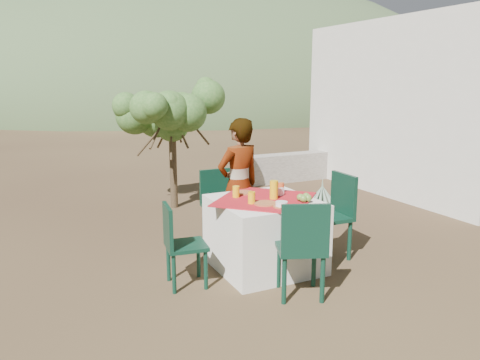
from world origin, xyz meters
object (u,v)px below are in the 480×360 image
object	(u,v)px
chair_far	(218,201)
chair_near	(302,245)
shrub_tree	(174,119)
chair_right	(334,211)
table	(265,233)
juice_pitcher	(274,190)
agave	(322,200)
chair_left	(179,241)
guesthouse	(446,107)
person	(239,185)

from	to	relation	value
chair_far	chair_near	world-z (taller)	chair_near
shrub_tree	chair_right	bearing A→B (deg)	-71.93
table	juice_pitcher	bearing A→B (deg)	-24.92
chair_far	shrub_tree	world-z (taller)	shrub_tree
agave	chair_left	bearing A→B (deg)	-151.24
chair_left	guesthouse	world-z (taller)	guesthouse
chair_right	juice_pitcher	xyz separation A→B (m)	(-0.78, 0.02, 0.33)
chair_near	juice_pitcher	xyz separation A→B (m)	(0.14, 0.77, 0.34)
chair_right	chair_far	bearing A→B (deg)	-139.36
table	agave	xyz separation A→B (m)	(1.78, 1.45, -0.17)
table	chair_near	distance (m)	0.82
chair_left	chair_right	distance (m)	1.84
agave	guesthouse	distance (m)	3.50
chair_left	agave	xyz separation A→B (m)	(2.75, 1.51, -0.25)
table	chair_near	size ratio (longest dim) A/B	1.39
chair_far	shrub_tree	distance (m)	1.93
juice_pitcher	agave	bearing A→B (deg)	41.32
chair_near	person	world-z (taller)	person
chair_near	shrub_tree	bearing A→B (deg)	-67.94
chair_far	guesthouse	world-z (taller)	guesthouse
table	agave	bearing A→B (deg)	39.23
chair_left	person	xyz separation A→B (m)	(0.97, 0.68, 0.32)
chair_near	chair_left	world-z (taller)	chair_near
table	chair_right	size ratio (longest dim) A/B	1.36
chair_far	agave	xyz separation A→B (m)	(1.85, 0.35, -0.27)
agave	juice_pitcher	bearing A→B (deg)	-138.68
chair_right	shrub_tree	distance (m)	3.13
chair_left	chair_right	xyz separation A→B (m)	(1.84, 0.00, 0.07)
table	chair_right	xyz separation A→B (m)	(0.86, -0.05, 0.15)
table	chair_far	xyz separation A→B (m)	(-0.07, 1.11, 0.11)
chair_far	chair_near	xyz separation A→B (m)	(0.01, -1.91, 0.03)
chair_right	person	size ratio (longest dim) A/B	0.61
chair_right	shrub_tree	world-z (taller)	shrub_tree
chair_far	chair_right	world-z (taller)	chair_right
shrub_tree	agave	size ratio (longest dim) A/B	2.80
table	chair_far	world-z (taller)	chair_far
chair_right	person	world-z (taller)	person
juice_pitcher	shrub_tree	bearing A→B (deg)	93.10
chair_right	guesthouse	size ratio (longest dim) A/B	0.23
chair_right	agave	size ratio (longest dim) A/B	1.52
person	guesthouse	distance (m)	5.24
chair_near	guesthouse	size ratio (longest dim) A/B	0.22
person	guesthouse	world-z (taller)	guesthouse
shrub_tree	chair_near	bearing A→B (deg)	-89.70
agave	shrub_tree	bearing A→B (deg)	143.80
guesthouse	juice_pitcher	bearing A→B (deg)	-156.54
table	shrub_tree	xyz separation A→B (m)	(-0.07, 2.81, 1.01)
chair_left	shrub_tree	distance (m)	3.15
chair_left	guesthouse	size ratio (longest dim) A/B	0.20
table	chair_near	bearing A→B (deg)	-93.70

